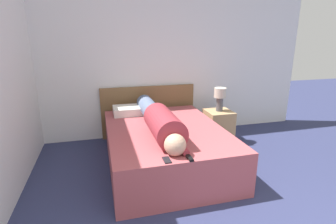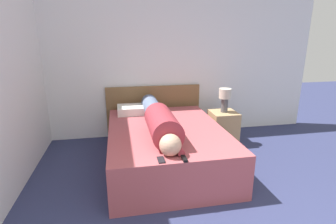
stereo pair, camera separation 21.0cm
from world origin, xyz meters
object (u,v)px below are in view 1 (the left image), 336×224
Objects in this scene: table_lamp at (220,96)px; cell_phone at (167,160)px; tv_remote at (189,157)px; bed at (165,146)px; pillow_near_headboard at (133,110)px; nightstand at (218,126)px; person_lying at (159,120)px.

table_lamp reaches higher than cell_phone.
tv_remote reaches higher than cell_phone.
bed is 0.84m from pillow_near_headboard.
tv_remote is at bearing -124.97° from nightstand.
tv_remote is 0.22m from cell_phone.
tv_remote is (0.31, -1.61, -0.04)m from pillow_near_headboard.
pillow_near_headboard is 1.60m from cell_phone.
nightstand is at bearing -90.00° from table_lamp.
nightstand is 1.32m from person_lying.
table_lamp is 0.63× the size of pillow_near_headboard.
bed is at bearing 76.63° from cell_phone.
cell_phone is at bearing 176.33° from tv_remote.
pillow_near_headboard is (-1.30, 0.19, -0.17)m from table_lamp.
bed is at bearing -152.07° from nightstand.
nightstand is at bearing -8.49° from pillow_near_headboard.
pillow_near_headboard is at bearing 93.43° from cell_phone.
nightstand is 0.87× the size of pillow_near_headboard.
tv_remote reaches higher than bed.
bed is at bearing 90.52° from tv_remote.
tv_remote is at bearing -89.48° from bed.
cell_phone is (-0.21, -0.87, 0.26)m from bed.
table_lamp is 1.27m from person_lying.
bed is 1.13m from nightstand.
person_lying is 0.85m from pillow_near_headboard.
cell_phone is (-0.11, -0.78, -0.14)m from person_lying.
nightstand is at bearing 49.30° from cell_phone.
table_lamp is at bearing 27.93° from bed.
person_lying is at bearing -75.99° from pillow_near_headboard.
person_lying reaches higher than bed.
tv_remote is at bearing -79.06° from pillow_near_headboard.
bed is 0.93m from tv_remote.
cell_phone is at bearing -130.70° from table_lamp.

